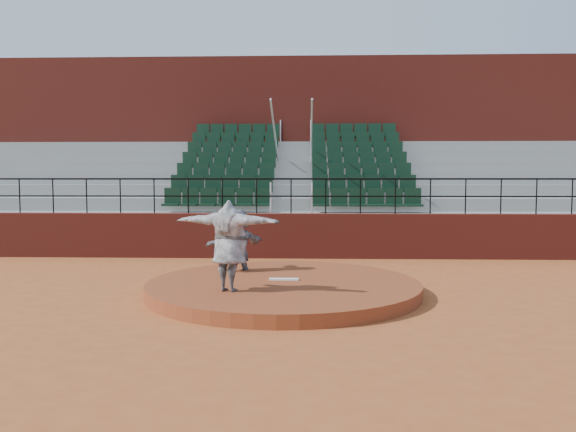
% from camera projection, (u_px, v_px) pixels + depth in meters
% --- Properties ---
extents(ground, '(90.00, 90.00, 0.00)m').
position_uv_depth(ground, '(284.00, 293.00, 11.35)').
color(ground, '#A65125').
rests_on(ground, ground).
extents(pitchers_mound, '(5.50, 5.50, 0.25)m').
position_uv_depth(pitchers_mound, '(284.00, 287.00, 11.35)').
color(pitchers_mound, brown).
rests_on(pitchers_mound, ground).
extents(pitching_rubber, '(0.60, 0.15, 0.03)m').
position_uv_depth(pitching_rubber, '(284.00, 279.00, 11.49)').
color(pitching_rubber, white).
rests_on(pitching_rubber, pitchers_mound).
extents(boundary_wall, '(24.00, 0.30, 1.30)m').
position_uv_depth(boundary_wall, '(291.00, 236.00, 16.29)').
color(boundary_wall, maroon).
rests_on(boundary_wall, ground).
extents(wall_railing, '(24.04, 0.05, 1.03)m').
position_uv_depth(wall_railing, '(291.00, 188.00, 16.20)').
color(wall_railing, black).
rests_on(wall_railing, boundary_wall).
extents(seating_deck, '(24.00, 5.97, 4.63)m').
position_uv_depth(seating_deck, '(294.00, 203.00, 19.87)').
color(seating_deck, gray).
rests_on(seating_deck, ground).
extents(press_box_facade, '(24.00, 3.00, 7.10)m').
position_uv_depth(press_box_facade, '(296.00, 149.00, 23.67)').
color(press_box_facade, maroon).
rests_on(press_box_facade, ground).
extents(pitcher, '(2.14, 1.12, 1.68)m').
position_uv_depth(pitcher, '(229.00, 246.00, 10.33)').
color(pitcher, black).
rests_on(pitcher, pitchers_mound).
extents(fielder, '(1.44, 1.39, 1.64)m').
position_uv_depth(fielder, '(238.00, 245.00, 12.62)').
color(fielder, black).
rests_on(fielder, ground).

